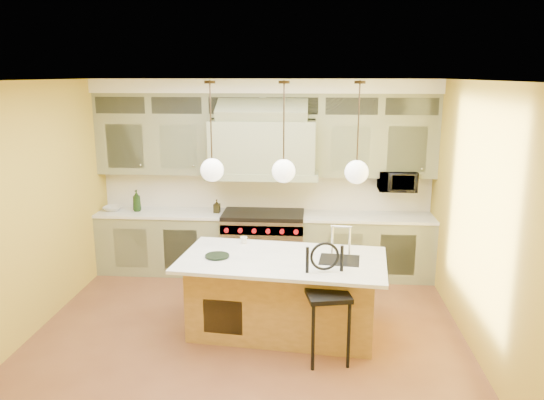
# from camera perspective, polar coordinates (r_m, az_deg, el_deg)

# --- Properties ---
(floor) EXTENTS (5.00, 5.00, 0.00)m
(floor) POSITION_cam_1_polar(r_m,az_deg,el_deg) (6.23, -2.82, -15.02)
(floor) COLOR brown
(floor) RESTS_ON ground
(ceiling) EXTENTS (5.00, 5.00, 0.00)m
(ceiling) POSITION_cam_1_polar(r_m,az_deg,el_deg) (5.48, -3.17, 12.71)
(ceiling) COLOR white
(ceiling) RESTS_ON wall_back
(wall_back) EXTENTS (5.00, 0.00, 5.00)m
(wall_back) POSITION_cam_1_polar(r_m,az_deg,el_deg) (8.11, -0.72, 2.64)
(wall_back) COLOR gold
(wall_back) RESTS_ON ground
(wall_front) EXTENTS (5.00, 0.00, 5.00)m
(wall_front) POSITION_cam_1_polar(r_m,az_deg,el_deg) (3.38, -8.58, -13.36)
(wall_front) COLOR gold
(wall_front) RESTS_ON ground
(wall_left) EXTENTS (0.00, 5.00, 5.00)m
(wall_left) POSITION_cam_1_polar(r_m,az_deg,el_deg) (6.50, -25.43, -1.40)
(wall_left) COLOR gold
(wall_left) RESTS_ON ground
(wall_right) EXTENTS (0.00, 5.00, 5.00)m
(wall_right) POSITION_cam_1_polar(r_m,az_deg,el_deg) (5.91, 21.82, -2.41)
(wall_right) COLOR gold
(wall_right) RESTS_ON ground
(back_cabinetry) EXTENTS (5.00, 0.77, 2.90)m
(back_cabinetry) POSITION_cam_1_polar(r_m,az_deg,el_deg) (7.85, -0.89, 2.13)
(back_cabinetry) COLOR gray
(back_cabinetry) RESTS_ON floor
(range) EXTENTS (1.20, 0.74, 0.96)m
(range) POSITION_cam_1_polar(r_m,az_deg,el_deg) (8.00, -0.93, -4.64)
(range) COLOR silver
(range) RESTS_ON floor
(kitchen_island) EXTENTS (2.44, 1.47, 1.35)m
(kitchen_island) POSITION_cam_1_polar(r_m,az_deg,el_deg) (6.28, 1.23, -9.98)
(kitchen_island) COLOR olive
(kitchen_island) RESTS_ON floor
(counter_stool) EXTENTS (0.51, 0.51, 1.25)m
(counter_stool) POSITION_cam_1_polar(r_m,az_deg,el_deg) (5.64, 5.94, -10.16)
(counter_stool) COLOR black
(counter_stool) RESTS_ON floor
(microwave) EXTENTS (0.54, 0.37, 0.30)m
(microwave) POSITION_cam_1_polar(r_m,az_deg,el_deg) (7.93, 13.31, 2.02)
(microwave) COLOR black
(microwave) RESTS_ON back_cabinetry
(oil_bottle_a) EXTENTS (0.13, 0.13, 0.33)m
(oil_bottle_a) POSITION_cam_1_polar(r_m,az_deg,el_deg) (8.25, -14.35, -0.06)
(oil_bottle_a) COLOR black
(oil_bottle_a) RESTS_ON back_cabinetry
(oil_bottle_b) EXTENTS (0.10, 0.10, 0.20)m
(oil_bottle_b) POSITION_cam_1_polar(r_m,az_deg,el_deg) (7.96, -5.96, -0.67)
(oil_bottle_b) COLOR black
(oil_bottle_b) RESTS_ON back_cabinetry
(fruit_bowl) EXTENTS (0.30, 0.30, 0.07)m
(fruit_bowl) POSITION_cam_1_polar(r_m,az_deg,el_deg) (8.41, -16.74, -0.88)
(fruit_bowl) COLOR beige
(fruit_bowl) RESTS_ON back_cabinetry
(cup) EXTENTS (0.10, 0.10, 0.08)m
(cup) POSITION_cam_1_polar(r_m,az_deg,el_deg) (6.58, -3.06, -4.34)
(cup) COLOR white
(cup) RESTS_ON kitchen_island
(pendant_left) EXTENTS (0.26, 0.26, 1.11)m
(pendant_left) POSITION_cam_1_polar(r_m,az_deg,el_deg) (5.95, -6.47, 3.50)
(pendant_left) COLOR #2D2319
(pendant_left) RESTS_ON ceiling
(pendant_center) EXTENTS (0.26, 0.26, 1.11)m
(pendant_center) POSITION_cam_1_polar(r_m,az_deg,el_deg) (5.86, 1.26, 3.42)
(pendant_center) COLOR #2D2319
(pendant_center) RESTS_ON ceiling
(pendant_right) EXTENTS (0.26, 0.26, 1.11)m
(pendant_right) POSITION_cam_1_polar(r_m,az_deg,el_deg) (5.87, 9.10, 3.27)
(pendant_right) COLOR #2D2319
(pendant_right) RESTS_ON ceiling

